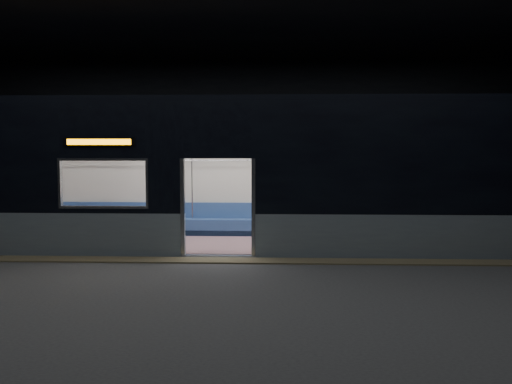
{
  "coord_description": "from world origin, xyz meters",
  "views": [
    {
      "loc": [
        1.24,
        -10.1,
        2.27
      ],
      "look_at": [
        0.74,
        2.3,
        1.25
      ],
      "focal_mm": 38.0,
      "sensor_mm": 36.0,
      "label": 1
    }
  ],
  "objects": [
    {
      "name": "metro_car",
      "position": [
        -0.0,
        2.54,
        1.85
      ],
      "size": [
        18.0,
        3.04,
        3.35
      ],
      "color": "#8DA0A8",
      "rests_on": "station_floor"
    },
    {
      "name": "tactile_strip",
      "position": [
        0.0,
        0.55,
        0.01
      ],
      "size": [
        22.8,
        0.5,
        0.03
      ],
      "primitive_type": "cube",
      "color": "#8C7F59",
      "rests_on": "station_floor"
    },
    {
      "name": "handbag",
      "position": [
        1.53,
        3.31,
        0.69
      ],
      "size": [
        0.33,
        0.3,
        0.15
      ],
      "primitive_type": "cube",
      "rotation": [
        0.0,
        0.0,
        -0.13
      ],
      "color": "black",
      "rests_on": "passenger"
    },
    {
      "name": "station_floor",
      "position": [
        0.0,
        0.0,
        -0.01
      ],
      "size": [
        24.0,
        14.0,
        0.01
      ],
      "primitive_type": "cube",
      "color": "#47494C",
      "rests_on": "ground"
    },
    {
      "name": "station_envelope",
      "position": [
        0.0,
        0.0,
        3.66
      ],
      "size": [
        24.0,
        14.0,
        5.0
      ],
      "color": "black",
      "rests_on": "station_floor"
    },
    {
      "name": "passenger",
      "position": [
        1.49,
        3.55,
        0.82
      ],
      "size": [
        0.42,
        0.72,
        1.42
      ],
      "rotation": [
        0.0,
        0.0,
        -0.03
      ],
      "color": "black",
      "rests_on": "metro_car"
    },
    {
      "name": "transit_map",
      "position": [
        3.64,
        3.85,
        1.49
      ],
      "size": [
        1.04,
        0.03,
        0.67
      ],
      "primitive_type": "cube",
      "color": "white",
      "rests_on": "metro_car"
    }
  ]
}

